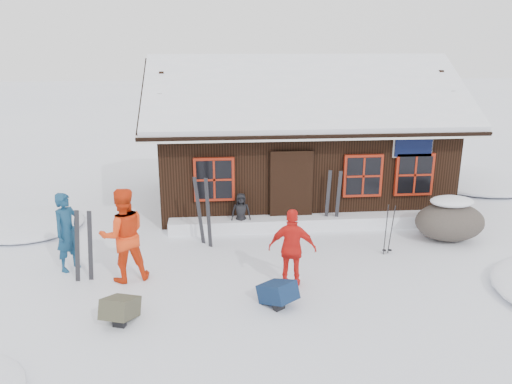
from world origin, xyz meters
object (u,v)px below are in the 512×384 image
Objects in this scene: skier_orange_left at (123,235)px; ski_poles at (389,230)px; ski_pair_left at (84,247)px; skier_teal at (67,232)px; backpack_blue at (278,296)px; boulder at (450,220)px; skier_orange_right at (292,249)px; backpack_olive at (121,312)px; skier_crouched at (241,213)px.

skier_orange_left is 1.60× the size of ski_poles.
skier_orange_left is at bearing 0.72° from ski_pair_left.
skier_teal is 4.72m from backpack_blue.
boulder is 8.56m from ski_pair_left.
skier_orange_right is (3.35, -0.62, -0.17)m from skier_orange_left.
skier_teal is 2.66× the size of backpack_olive.
skier_orange_left reaches higher than boulder.
ski_pair_left reaches higher than backpack_blue.
backpack_blue is at bearing 76.40° from skier_orange_right.
skier_crouched is 5.20m from boulder.
ski_pair_left is 1.29× the size of ski_poles.
skier_orange_left is at bearing 113.33° from backpack_olive.
skier_teal is 1.09× the size of ski_pair_left.
boulder is (8.90, 0.86, -0.35)m from skier_teal.
skier_teal is 8.95m from boulder.
boulder is 5.46m from backpack_blue.
skier_orange_right is 3.27m from skier_crouched.
ski_poles is 1.89× the size of backpack_olive.
skier_orange_left is at bearing 119.82° from backpack_blue.
skier_orange_right is 1.04m from backpack_blue.
skier_orange_left is 1.84m from backpack_olive.
skier_teal is at bearing -178.66° from ski_poles.
skier_teal reaches higher than skier_orange_right.
skier_teal is 4.28m from skier_crouched.
skier_orange_left is 3.41m from skier_orange_right.
skier_orange_left reaches higher than ski_poles.
skier_crouched is 0.65× the size of ski_pair_left.
skier_crouched is 3.72m from ski_poles.
skier_crouched is at bearing -61.34° from skier_orange_right.
skier_orange_right is 1.58× the size of skier_crouched.
backpack_olive is (-3.19, -1.04, -0.63)m from skier_orange_right.
backpack_blue is (2.97, -1.34, -0.80)m from skier_orange_left.
skier_orange_left reaches higher than skier_orange_right.
skier_teal is at bearing -174.45° from boulder.
skier_teal is 2.67× the size of backpack_blue.
ski_poles is at bearing 9.14° from ski_pair_left.
skier_crouched reaches higher than boulder.
ski_poles is at bearing -27.63° from skier_crouched.
skier_orange_right is at bearing 26.33° from backpack_blue.
skier_orange_right is 4.78m from boulder.
ski_poles is (-1.81, -0.70, 0.07)m from boulder.
skier_teal is 1.06× the size of skier_orange_right.
skier_teal is 1.01× the size of boulder.
skier_orange_left is (1.27, -0.62, 0.12)m from skier_teal.
ski_poles is 3.58m from backpack_blue.
ski_poles is 1.90× the size of backpack_blue.
skier_teal reaches higher than backpack_olive.
skier_crouched is at bearing 60.48° from backpack_blue.
skier_orange_right is at bearing 36.00° from backpack_olive.
ski_poles is at bearing -136.21° from skier_orange_right.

